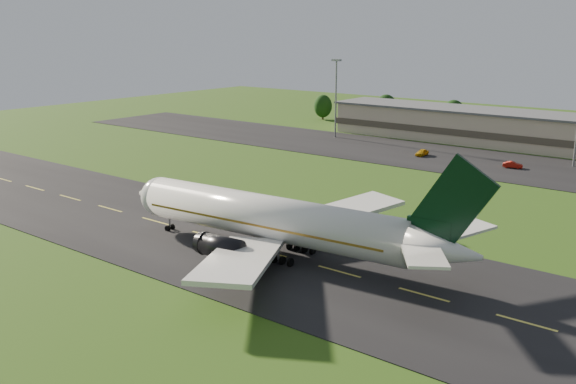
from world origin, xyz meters
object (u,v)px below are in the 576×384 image
Objects in this scene: light_mast_west at (336,89)px; service_vehicle_a at (422,153)px; service_vehicle_b at (513,165)px; airliner at (276,220)px.

light_mast_west is 33.41m from service_vehicle_a.
airliner is at bearing 160.23° from service_vehicle_b.
service_vehicle_b is (20.72, -0.35, -0.08)m from service_vehicle_a.
service_vehicle_a is 20.72m from service_vehicle_b.
airliner is 92.19m from light_mast_west.
service_vehicle_a is (29.87, -9.07, -11.91)m from light_mast_west.
airliner reaches higher than service_vehicle_b.
light_mast_west reaches higher than service_vehicle_a.
light_mast_west is 52.84m from service_vehicle_b.
airliner is at bearing -78.91° from service_vehicle_a.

